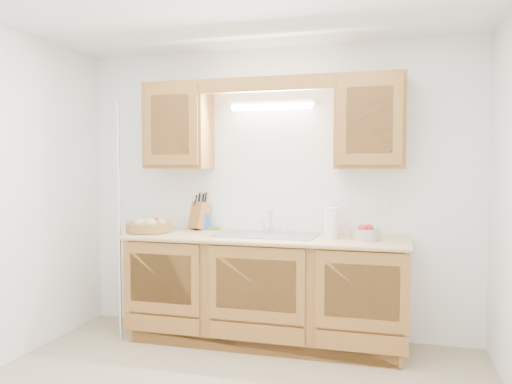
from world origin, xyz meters
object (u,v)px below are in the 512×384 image
(fruit_basket, at_px, (149,226))
(apple_bowl, at_px, (365,233))
(knife_block, at_px, (200,216))
(paper_towel, at_px, (331,223))

(fruit_basket, bearing_deg, apple_bowl, 1.18)
(fruit_basket, xyz_separation_m, knife_block, (0.37, 0.28, 0.07))
(knife_block, bearing_deg, fruit_basket, -122.69)
(fruit_basket, height_order, paper_towel, paper_towel)
(paper_towel, height_order, apple_bowl, paper_towel)
(knife_block, relative_size, paper_towel, 1.22)
(paper_towel, bearing_deg, apple_bowl, -7.54)
(fruit_basket, distance_m, paper_towel, 1.57)
(paper_towel, bearing_deg, knife_block, 170.12)
(paper_towel, distance_m, apple_bowl, 0.28)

